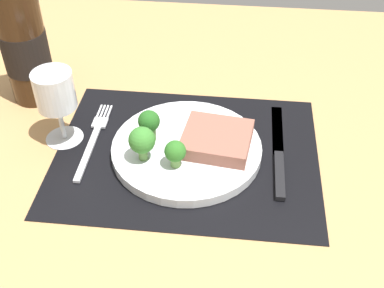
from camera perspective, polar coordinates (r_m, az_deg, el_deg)
ground_plane at (r=80.08cm, az=-0.60°, el=-1.99°), size 140.00×110.00×3.00cm
placemat at (r=78.97cm, az=-0.61°, el=-1.11°), size 41.65×32.37×0.30cm
plate at (r=78.34cm, az=-0.62°, el=-0.59°), size 23.71×23.71×1.60cm
steak at (r=77.25cm, az=2.86°, el=0.56°), size 11.58×10.97×2.30cm
broccoli_near_fork at (r=73.58cm, az=-5.79°, el=0.37°), size 4.07×4.07×5.69cm
broccoli_front_edge at (r=72.67cm, az=-1.95°, el=-0.94°), size 3.25×3.25×4.45cm
broccoli_back_left at (r=77.30cm, az=-4.97°, el=2.40°), size 3.47×3.47×5.32cm
fork at (r=82.63cm, az=-11.29°, el=0.55°), size 2.40×19.20×0.50cm
knife at (r=79.09cm, az=9.96°, el=-1.34°), size 1.80×23.00×0.80cm
wine_bottle at (r=90.55cm, az=-18.83°, el=10.98°), size 7.96×7.96×29.20cm
wine_glass at (r=79.55cm, az=-15.46°, el=5.45°), size 6.23×6.23×12.71cm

